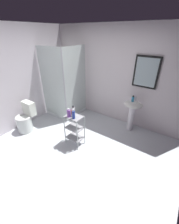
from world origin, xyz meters
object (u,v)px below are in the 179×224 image
shower_stall (66,100)px  hand_soap_bottle (133,99)px  storage_cart (75,128)px  pedestal_sink (132,111)px  rinse_cup (73,112)px  lotion_bottle_white (73,111)px  conditioner_bottle_purple (69,113)px  shampoo_bottle_blue (74,115)px  toilet (26,120)px

shower_stall → hand_soap_bottle: (1.94, 0.33, 0.41)m
storage_cart → pedestal_sink: bearing=56.1°
shower_stall → pedestal_sink: 2.01m
hand_soap_bottle → rinse_cup: hand_soap_bottle is taller
lotion_bottle_white → conditioner_bottle_purple: bearing=-121.3°
hand_soap_bottle → lotion_bottle_white: bearing=-123.2°
pedestal_sink → shampoo_bottle_blue: bearing=-121.1°
lotion_bottle_white → pedestal_sink: bearing=55.0°
toilet → pedestal_sink: bearing=35.0°
pedestal_sink → hand_soap_bottle: 0.30m
shampoo_bottle_blue → rinse_cup: (-0.14, 0.13, -0.05)m
storage_cart → lotion_bottle_white: (-0.02, 0.02, 0.41)m
storage_cart → conditioner_bottle_purple: (-0.07, -0.07, 0.39)m
pedestal_sink → hand_soap_bottle: size_ratio=5.34×
pedestal_sink → conditioner_bottle_purple: conditioner_bottle_purple is taller
hand_soap_bottle → shampoo_bottle_blue: bearing=-119.4°
lotion_bottle_white → rinse_cup: 0.10m
lotion_bottle_white → storage_cart: bearing=-42.3°
shampoo_bottle_blue → lotion_bottle_white: bearing=132.0°
toilet → rinse_cup: bearing=16.2°
pedestal_sink → storage_cart: pedestal_sink is taller
shower_stall → toilet: 1.29m
hand_soap_bottle → storage_cart: bearing=-122.2°
shampoo_bottle_blue → shower_stall: bearing=139.9°
toilet → shampoo_bottle_blue: bearing=9.9°
pedestal_sink → toilet: pedestal_sink is taller
shower_stall → pedestal_sink: (1.98, 0.31, 0.12)m
pedestal_sink → shampoo_bottle_blue: size_ratio=3.86×
storage_cart → hand_soap_bottle: size_ratio=4.87×
storage_cart → shower_stall: bearing=140.4°
storage_cart → shampoo_bottle_blue: bearing=-50.1°
storage_cart → toilet: bearing=-167.4°
pedestal_sink → rinse_cup: 1.52m
toilet → hand_soap_bottle: 2.77m
conditioner_bottle_purple → rinse_cup: 0.14m
shower_stall → shampoo_bottle_blue: size_ratio=9.54×
hand_soap_bottle → rinse_cup: size_ratio=1.64×
rinse_cup → shower_stall: bearing=140.3°
pedestal_sink → toilet: (-2.24, -1.56, -0.26)m
shampoo_bottle_blue → hand_soap_bottle: bearing=60.6°
shower_stall → shampoo_bottle_blue: bearing=-40.1°
pedestal_sink → conditioner_bottle_purple: (-0.92, -1.32, 0.25)m
hand_soap_bottle → conditioner_bottle_purple: size_ratio=0.79×
toilet → storage_cart: (1.40, 0.31, 0.12)m
shower_stall → rinse_cup: 1.41m
hand_soap_bottle → conditioner_bottle_purple: (-0.88, -1.34, -0.05)m
rinse_cup → pedestal_sink: bearing=51.8°
shampoo_bottle_blue → rinse_cup: bearing=137.5°
hand_soap_bottle → rinse_cup: (-0.89, -1.21, -0.09)m
storage_cart → rinse_cup: size_ratio=7.99×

